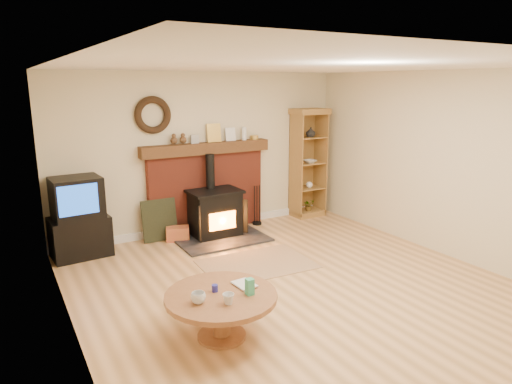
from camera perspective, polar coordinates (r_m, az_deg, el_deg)
ground at (r=5.65m, az=5.40°, el=-11.98°), size 5.50×5.50×0.00m
room_shell at (r=5.22m, az=5.04°, el=5.65°), size 5.02×5.52×2.61m
chimney_breast at (r=7.60m, az=-6.16°, el=1.09°), size 2.20×0.22×1.78m
wood_stove at (r=7.35m, az=-5.05°, el=-2.78°), size 1.40×1.00×1.32m
area_rug at (r=6.33m, az=0.10°, el=-8.98°), size 1.53×1.10×0.01m
tv_unit at (r=6.92m, az=-21.28°, el=-3.15°), size 0.82×0.61×1.15m
curio_cabinet at (r=8.45m, az=6.45°, el=3.63°), size 0.64×0.46×1.98m
firelog_box at (r=7.32m, az=-9.76°, el=-5.15°), size 0.41×0.33×0.22m
leaning_painting at (r=7.32m, az=-11.97°, el=-3.45°), size 0.55×0.15×0.66m
fire_tools at (r=8.01m, az=0.13°, el=-3.14°), size 0.16×0.16×0.70m
coffee_table at (r=4.51m, az=-4.38°, el=-13.57°), size 1.08×1.08×0.62m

